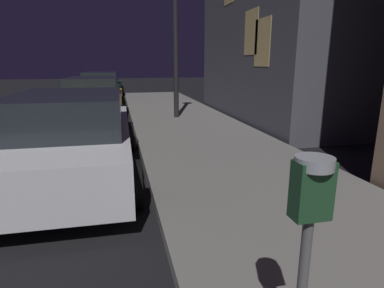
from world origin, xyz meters
TOP-DOWN VIEW (x-y plane):
  - parking_meter at (4.51, -0.15)m, footprint 0.19×0.19m
  - car_white at (2.85, 3.95)m, footprint 2.09×4.57m
  - car_yellow_cab at (2.85, 9.65)m, footprint 2.10×4.44m
  - car_green at (2.85, 15.45)m, footprint 2.27×4.45m
  - street_lamp at (5.46, 8.82)m, footprint 0.44×0.44m

SIDE VIEW (x-z plane):
  - car_green at x=2.85m, z-range -0.01..1.42m
  - car_white at x=2.85m, z-range 0.00..1.43m
  - car_yellow_cab at x=2.85m, z-range 0.01..1.44m
  - parking_meter at x=4.51m, z-range 0.49..1.79m
  - street_lamp at x=5.46m, z-range 0.99..5.92m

